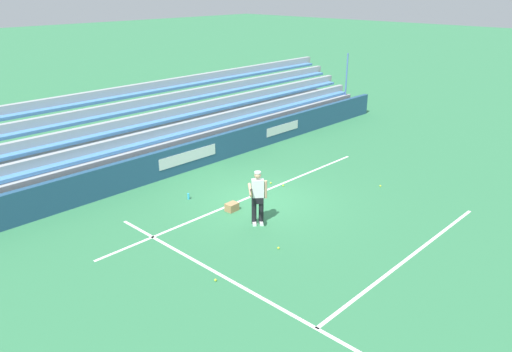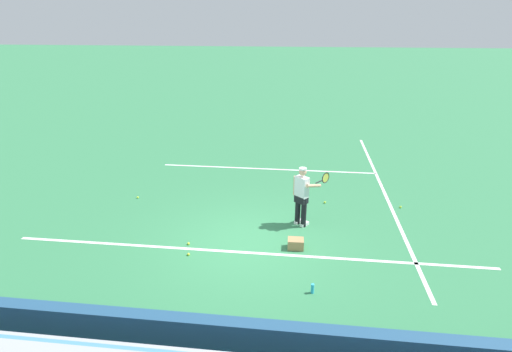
% 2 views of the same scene
% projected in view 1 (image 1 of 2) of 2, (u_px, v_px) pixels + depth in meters
% --- Properties ---
extents(ground_plane, '(160.00, 160.00, 0.00)m').
position_uv_depth(ground_plane, '(261.00, 201.00, 17.05)').
color(ground_plane, '#337A4C').
extents(court_baseline_white, '(12.00, 0.10, 0.01)m').
position_uv_depth(court_baseline_white, '(251.00, 197.00, 17.37)').
color(court_baseline_white, white).
rests_on(court_baseline_white, ground).
extents(court_sideline_white, '(0.10, 12.00, 0.01)m').
position_uv_depth(court_sideline_white, '(265.00, 300.00, 11.70)').
color(court_sideline_white, white).
rests_on(court_sideline_white, ground).
extents(court_service_line_white, '(8.22, 0.10, 0.01)m').
position_uv_depth(court_service_line_white, '(409.00, 258.00, 13.50)').
color(court_service_line_white, white).
rests_on(court_service_line_white, ground).
extents(back_wall_sponsor_board, '(26.22, 0.25, 1.10)m').
position_uv_depth(back_wall_sponsor_board, '(184.00, 158.00, 19.54)').
color(back_wall_sponsor_board, navy).
rests_on(back_wall_sponsor_board, ground).
extents(bleacher_stand, '(24.91, 3.20, 3.40)m').
position_uv_depth(bleacher_stand, '(150.00, 141.00, 20.90)').
color(bleacher_stand, '#9EA3A8').
rests_on(bleacher_stand, ground).
extents(tennis_player, '(0.99, 0.78, 1.71)m').
position_uv_depth(tennis_player, '(258.00, 197.00, 15.09)').
color(tennis_player, black).
rests_on(tennis_player, ground).
extents(ball_box_cardboard, '(0.41, 0.31, 0.26)m').
position_uv_depth(ball_box_cardboard, '(232.00, 207.00, 16.27)').
color(ball_box_cardboard, '#A87F51').
rests_on(ball_box_cardboard, ground).
extents(tennis_ball_midcourt, '(0.07, 0.07, 0.07)m').
position_uv_depth(tennis_ball_midcourt, '(271.00, 183.00, 18.48)').
color(tennis_ball_midcourt, '#CCE533').
rests_on(tennis_ball_midcourt, ground).
extents(tennis_ball_far_left, '(0.07, 0.07, 0.07)m').
position_uv_depth(tennis_ball_far_left, '(380.00, 186.00, 18.21)').
color(tennis_ball_far_left, '#CCE533').
rests_on(tennis_ball_far_left, ground).
extents(tennis_ball_on_baseline, '(0.07, 0.07, 0.07)m').
position_uv_depth(tennis_ball_on_baseline, '(215.00, 280.00, 12.43)').
color(tennis_ball_on_baseline, '#CCE533').
rests_on(tennis_ball_on_baseline, ground).
extents(tennis_ball_by_box, '(0.07, 0.07, 0.07)m').
position_uv_depth(tennis_ball_by_box, '(283.00, 185.00, 18.26)').
color(tennis_ball_by_box, '#CCE533').
rests_on(tennis_ball_by_box, ground).
extents(tennis_ball_stray_back, '(0.07, 0.07, 0.07)m').
position_uv_depth(tennis_ball_stray_back, '(278.00, 248.00, 13.94)').
color(tennis_ball_stray_back, '#CCE533').
rests_on(tennis_ball_stray_back, ground).
extents(water_bottle, '(0.07, 0.07, 0.22)m').
position_uv_depth(water_bottle, '(188.00, 196.00, 17.13)').
color(water_bottle, '#33B2E5').
rests_on(water_bottle, ground).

